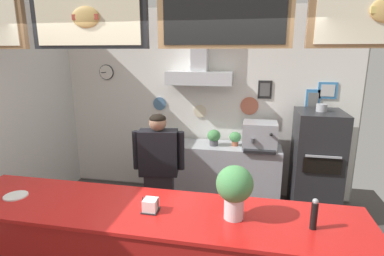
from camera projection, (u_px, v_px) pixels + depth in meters
back_wall_assembly at (202, 98)px, 4.73m from camera, size 4.67×2.55×2.94m
back_prep_counter at (212, 173)px, 4.73m from camera, size 2.03×0.54×0.91m
pizza_oven at (316, 165)px, 4.23m from camera, size 0.61×0.75×1.60m
shop_worker at (159, 174)px, 3.64m from camera, size 0.60×0.29×1.59m
espresso_machine at (260, 135)px, 4.42m from camera, size 0.48×0.50×0.38m
potted_thyme at (235, 138)px, 4.54m from camera, size 0.17×0.17×0.21m
potted_basil at (168, 135)px, 4.77m from camera, size 0.14×0.14×0.17m
potted_sage at (214, 137)px, 4.55m from camera, size 0.20×0.20×0.24m
condiment_plate at (16, 196)px, 2.69m from camera, size 0.20×0.20×0.01m
pepper_grinder at (314, 214)px, 2.18m from camera, size 0.05×0.05×0.24m
napkin_holder at (151, 206)px, 2.43m from camera, size 0.14×0.13×0.12m
basil_vase at (234, 189)px, 2.29m from camera, size 0.28×0.28×0.42m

